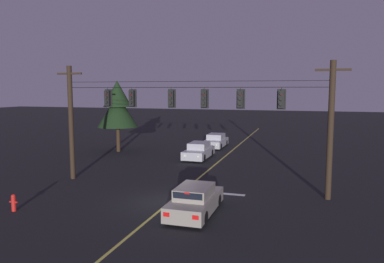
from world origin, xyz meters
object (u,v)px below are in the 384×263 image
(traffic_light_leftmost, at_px, (107,98))
(traffic_light_far_right, at_px, (281,99))
(traffic_light_left_inner, at_px, (132,98))
(car_oncoming_lead, at_px, (199,151))
(tree_verge_near, at_px, (118,106))
(car_waiting_near_lane, at_px, (195,201))
(traffic_light_rightmost, at_px, (240,99))
(car_oncoming_trailing, at_px, (216,141))
(traffic_light_centre, at_px, (171,98))
(traffic_light_right_inner, at_px, (204,99))
(fire_hydrant, at_px, (14,202))

(traffic_light_leftmost, height_order, traffic_light_far_right, same)
(traffic_light_left_inner, height_order, car_oncoming_lead, traffic_light_left_inner)
(traffic_light_far_right, height_order, tree_verge_near, tree_verge_near)
(traffic_light_leftmost, relative_size, car_waiting_near_lane, 0.28)
(traffic_light_left_inner, bearing_deg, traffic_light_far_right, 0.00)
(traffic_light_left_inner, height_order, traffic_light_rightmost, same)
(traffic_light_far_right, height_order, car_oncoming_trailing, traffic_light_far_right)
(traffic_light_leftmost, bearing_deg, traffic_light_rightmost, 0.00)
(traffic_light_centre, bearing_deg, traffic_light_left_inner, 180.00)
(traffic_light_leftmost, height_order, traffic_light_centre, same)
(traffic_light_right_inner, bearing_deg, traffic_light_centre, 180.00)
(car_oncoming_lead, distance_m, car_oncoming_trailing, 6.47)
(traffic_light_right_inner, relative_size, traffic_light_rightmost, 1.00)
(car_oncoming_trailing, bearing_deg, traffic_light_far_right, -65.03)
(car_waiting_near_lane, distance_m, car_oncoming_trailing, 20.62)
(traffic_light_leftmost, relative_size, fire_hydrant, 1.45)
(traffic_light_right_inner, xyz_separation_m, tree_verge_near, (-11.36, 10.68, -1.03))
(car_oncoming_lead, relative_size, fire_hydrant, 5.26)
(traffic_light_far_right, relative_size, tree_verge_near, 0.18)
(traffic_light_leftmost, xyz_separation_m, tree_verge_near, (-5.06, 10.68, -1.03))
(traffic_light_left_inner, distance_m, fire_hydrant, 8.82)
(traffic_light_left_inner, bearing_deg, car_oncoming_lead, 80.34)
(traffic_light_centre, xyz_separation_m, traffic_light_rightmost, (4.15, 0.00, 0.00))
(traffic_light_right_inner, relative_size, car_waiting_near_lane, 0.28)
(traffic_light_left_inner, xyz_separation_m, fire_hydrant, (-3.21, -6.57, -4.93))
(car_oncoming_lead, bearing_deg, traffic_light_far_right, -51.97)
(traffic_light_rightmost, distance_m, car_oncoming_lead, 11.71)
(car_waiting_near_lane, bearing_deg, fire_hydrant, -165.69)
(traffic_light_rightmost, xyz_separation_m, fire_hydrant, (-9.93, -6.57, -4.93))
(traffic_light_right_inner, height_order, car_waiting_near_lane, traffic_light_right_inner)
(traffic_light_centre, xyz_separation_m, tree_verge_near, (-9.33, 10.68, -1.03))
(traffic_light_leftmost, xyz_separation_m, traffic_light_right_inner, (6.30, 0.00, 0.00))
(traffic_light_far_right, xyz_separation_m, car_oncoming_trailing, (-7.40, 15.89, -4.72))
(traffic_light_right_inner, distance_m, traffic_light_rightmost, 2.12)
(traffic_light_leftmost, height_order, traffic_light_left_inner, same)
(traffic_light_centre, distance_m, traffic_light_right_inner, 2.03)
(traffic_light_centre, bearing_deg, car_oncoming_trailing, 93.61)
(traffic_light_far_right, xyz_separation_m, car_oncoming_lead, (-7.36, 9.42, -4.72))
(traffic_light_left_inner, distance_m, car_oncoming_lead, 10.66)
(car_waiting_near_lane, bearing_deg, traffic_light_right_inner, 99.88)
(car_oncoming_trailing, bearing_deg, traffic_light_right_inner, -79.18)
(traffic_light_left_inner, bearing_deg, traffic_light_centre, 0.00)
(car_waiting_near_lane, relative_size, fire_hydrant, 5.15)
(traffic_light_leftmost, distance_m, car_oncoming_trailing, 16.90)
(traffic_light_leftmost, relative_size, traffic_light_rightmost, 1.00)
(traffic_light_far_right, distance_m, tree_verge_near, 19.04)
(traffic_light_left_inner, distance_m, car_waiting_near_lane, 8.38)
(fire_hydrant, bearing_deg, car_oncoming_trailing, 77.98)
(traffic_light_left_inner, distance_m, traffic_light_right_inner, 4.60)
(traffic_light_centre, distance_m, car_oncoming_trailing, 16.61)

